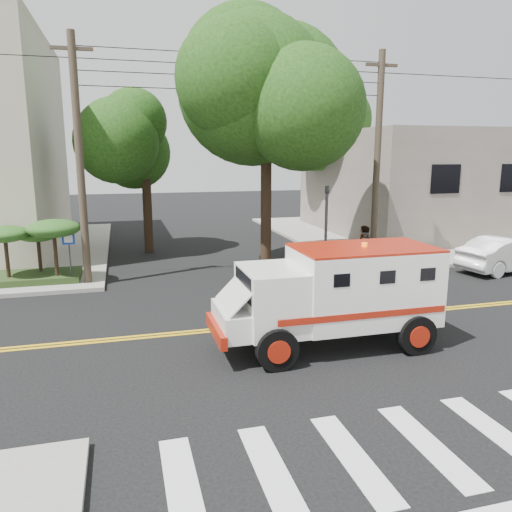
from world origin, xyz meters
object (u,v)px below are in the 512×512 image
object	(u,v)px
pedestrian_a	(362,246)
armored_truck	(336,291)
parked_sedan	(507,254)
pedestrian_b	(364,247)

from	to	relation	value
pedestrian_a	armored_truck	bearing A→B (deg)	15.37
parked_sedan	pedestrian_a	xyz separation A→B (m)	(-5.74, 1.85, 0.29)
parked_sedan	pedestrian_b	world-z (taller)	pedestrian_b
armored_truck	parked_sedan	distance (m)	11.86
armored_truck	parked_sedan	xyz separation A→B (m)	(10.35, 5.74, -0.73)
armored_truck	parked_sedan	world-z (taller)	armored_truck
pedestrian_a	pedestrian_b	world-z (taller)	pedestrian_a
parked_sedan	pedestrian_a	distance (m)	6.04
pedestrian_b	armored_truck	bearing A→B (deg)	68.58
armored_truck	pedestrian_b	xyz separation A→B (m)	(4.61, 7.44, -0.45)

